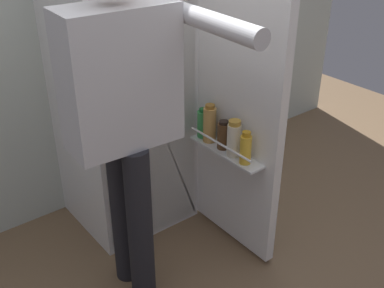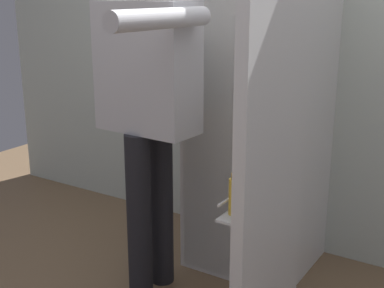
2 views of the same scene
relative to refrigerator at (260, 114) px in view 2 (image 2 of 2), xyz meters
name	(u,v)px [view 2 (image 2 of 2)]	position (x,y,z in m)	size (l,w,h in m)	color
kitchen_wall	(289,21)	(-0.03, 0.39, 0.45)	(4.40, 0.10, 2.62)	beige
refrigerator	(260,114)	(0.00, 0.00, 0.00)	(0.68, 1.17, 1.72)	white
person	(149,93)	(-0.33, -0.51, 0.16)	(0.56, 0.81, 1.68)	black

